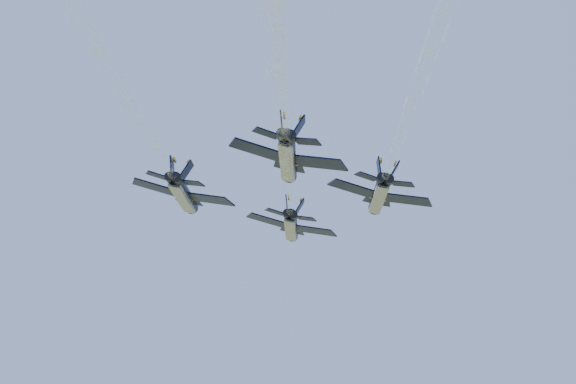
% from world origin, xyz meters
% --- Properties ---
extents(jet_lead, '(12.42, 16.86, 4.40)m').
position_xyz_m(jet_lead, '(-5.47, 11.23, 96.07)').
color(jet_lead, black).
extents(jet_left, '(12.42, 16.86, 4.40)m').
position_xyz_m(jet_left, '(-14.98, -5.27, 96.07)').
color(jet_left, black).
extents(jet_right, '(12.42, 16.86, 4.40)m').
position_xyz_m(jet_right, '(8.10, 0.69, 96.07)').
color(jet_right, black).
extents(jet_slot, '(12.42, 16.86, 4.40)m').
position_xyz_m(jet_slot, '(0.21, -13.85, 96.07)').
color(jet_slot, black).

